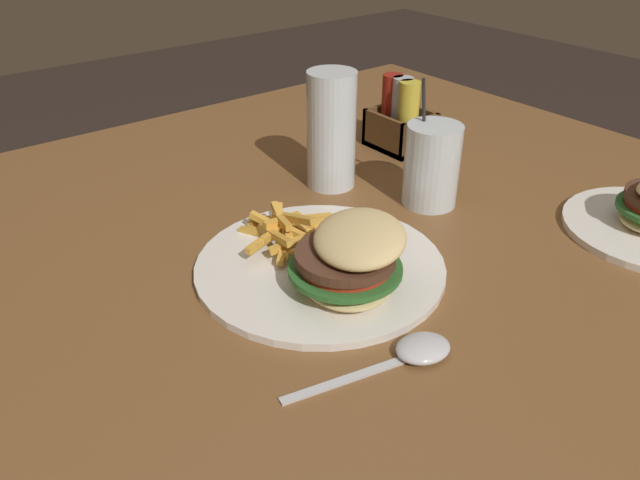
{
  "coord_description": "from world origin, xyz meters",
  "views": [
    {
      "loc": [
        0.49,
        -0.56,
        1.17
      ],
      "look_at": [
        -0.04,
        -0.15,
        0.77
      ],
      "focal_mm": 35.0,
      "sensor_mm": 36.0,
      "label": 1
    }
  ],
  "objects_px": {
    "meal_plate_near": "(332,260)",
    "juice_glass": "(432,168)",
    "condiment_caddy": "(400,120)",
    "beer_glass": "(331,133)",
    "spoon": "(417,350)"
  },
  "relations": [
    {
      "from": "beer_glass",
      "to": "condiment_caddy",
      "type": "distance_m",
      "value": 0.21
    },
    {
      "from": "condiment_caddy",
      "to": "juice_glass",
      "type": "bearing_deg",
      "value": -32.56
    },
    {
      "from": "spoon",
      "to": "condiment_caddy",
      "type": "distance_m",
      "value": 0.58
    },
    {
      "from": "beer_glass",
      "to": "spoon",
      "type": "bearing_deg",
      "value": -26.73
    },
    {
      "from": "spoon",
      "to": "condiment_caddy",
      "type": "bearing_deg",
      "value": 60.12
    },
    {
      "from": "meal_plate_near",
      "to": "spoon",
      "type": "height_order",
      "value": "meal_plate_near"
    },
    {
      "from": "beer_glass",
      "to": "spoon",
      "type": "distance_m",
      "value": 0.43
    },
    {
      "from": "meal_plate_near",
      "to": "juice_glass",
      "type": "height_order",
      "value": "juice_glass"
    },
    {
      "from": "beer_glass",
      "to": "juice_glass",
      "type": "height_order",
      "value": "juice_glass"
    },
    {
      "from": "beer_glass",
      "to": "spoon",
      "type": "xyz_separation_m",
      "value": [
        0.38,
        -0.19,
        -0.08
      ]
    },
    {
      "from": "meal_plate_near",
      "to": "spoon",
      "type": "relative_size",
      "value": 1.64
    },
    {
      "from": "beer_glass",
      "to": "condiment_caddy",
      "type": "height_order",
      "value": "beer_glass"
    },
    {
      "from": "juice_glass",
      "to": "spoon",
      "type": "relative_size",
      "value": 0.97
    },
    {
      "from": "condiment_caddy",
      "to": "meal_plate_near",
      "type": "bearing_deg",
      "value": -54.78
    },
    {
      "from": "beer_glass",
      "to": "condiment_caddy",
      "type": "relative_size",
      "value": 1.43
    }
  ]
}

